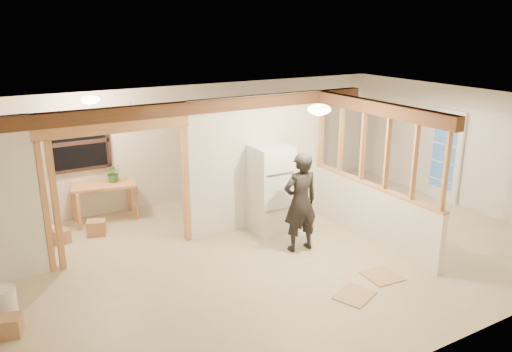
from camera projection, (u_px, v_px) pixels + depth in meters
floor at (282, 250)px, 8.62m from camera, size 9.00×6.50×0.01m
ceiling at (285, 105)px, 7.88m from camera, size 9.00×6.50×0.01m
wall_back at (203, 142)px, 10.93m from camera, size 9.00×0.01×2.50m
wall_front at (443, 257)px, 5.56m from camera, size 9.00×0.01×2.50m
wall_right at (464, 148)px, 10.40m from camera, size 0.01×6.50×2.50m
partition_left_stub at (7, 201)px, 7.30m from camera, size 0.90×0.12×2.50m
partition_center at (258, 162)px, 9.33m from camera, size 2.80×0.12×2.50m
doorway_frame at (120, 192)px, 8.13m from camera, size 2.46×0.14×2.20m
header_beam_back at (196, 107)px, 8.42m from camera, size 7.00×0.18×0.22m
header_beam_right at (378, 108)px, 8.35m from camera, size 0.18×3.30×0.22m
pony_wall at (370, 213)px, 8.90m from camera, size 0.12×3.20×1.00m
stud_partition at (375, 150)px, 8.56m from camera, size 0.14×3.20×1.32m
window_back at (79, 143)px, 9.53m from camera, size 1.12×0.10×1.10m
french_door at (445, 155)px, 10.77m from camera, size 0.12×0.86×2.00m
ceiling_dome_main at (319, 109)px, 7.61m from camera, size 0.36×0.36×0.16m
ceiling_dome_util at (90, 100)px, 8.59m from camera, size 0.32×0.32×0.14m
hanging_bulb at (132, 121)px, 8.33m from camera, size 0.07×0.07×0.07m
refrigerator at (271, 189)px, 9.17m from camera, size 0.67×0.65×1.63m
woman at (300, 202)px, 8.37m from camera, size 0.66×0.46×1.73m
work_table at (105, 202)px, 9.78m from camera, size 1.30×0.84×0.76m
potted_plant at (114, 173)px, 9.74m from camera, size 0.41×0.38×0.37m
shop_vac at (23, 219)px, 9.05m from camera, size 0.68×0.68×0.67m
bookshelf at (303, 149)px, 12.13m from camera, size 0.80×0.27×1.59m
bucket at (4, 303)px, 6.59m from camera, size 0.37×0.37×0.41m
box_util_a at (96, 228)px, 9.17m from camera, size 0.39×0.36×0.28m
box_util_b at (61, 236)px, 8.84m from camera, size 0.31×0.31×0.25m
box_front at (8, 326)px, 6.21m from camera, size 0.38×0.34×0.26m
floor_panel_near at (382, 276)px, 7.69m from camera, size 0.56×0.56×0.02m
floor_panel_far at (355, 295)px, 7.15m from camera, size 0.70×0.63×0.02m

